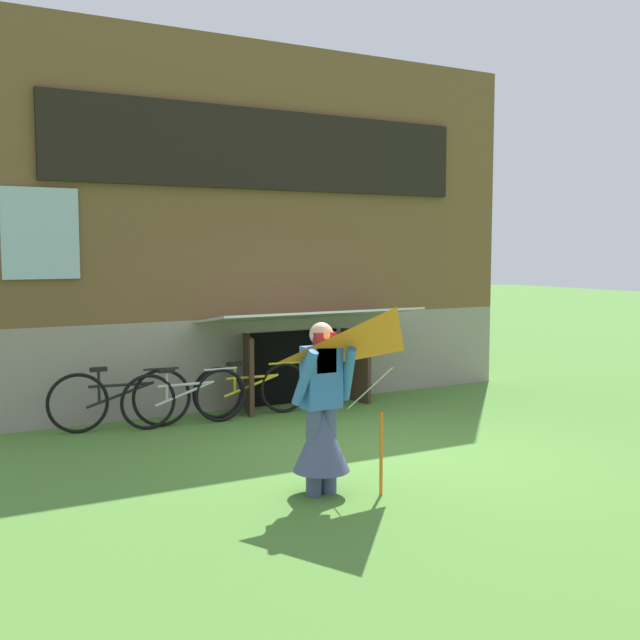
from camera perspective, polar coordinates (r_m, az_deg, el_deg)
ground_plane at (r=8.53m, az=5.02°, el=-9.84°), size 60.00×60.00×0.00m
log_house at (r=12.87m, az=-8.11°, el=6.63°), size 8.21×5.53×5.07m
person at (r=6.99m, az=0.12°, el=-7.62°), size 0.61×0.52×1.57m
kite at (r=6.56m, az=5.68°, el=-3.07°), size 1.07×1.18×1.57m
bicycle_yellow at (r=10.34m, az=-5.12°, el=-5.12°), size 1.62×0.19×0.74m
bicycle_silver at (r=9.86m, az=-9.98°, el=-5.66°), size 1.64×0.09×0.75m
bicycle_black at (r=9.80m, az=-14.60°, el=-5.70°), size 1.73×0.30×0.79m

